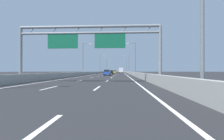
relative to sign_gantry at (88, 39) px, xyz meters
name	(u,v)px	position (x,y,z in m)	size (l,w,h in m)	color
ground_plane	(115,73)	(0.07, 81.54, -4.80)	(260.00, 260.00, 0.00)	#262628
lane_dash_left_1	(50,88)	(-1.73, -5.96, -4.80)	(0.16, 3.00, 0.01)	white
lane_dash_left_2	(80,81)	(-1.73, 3.04, -4.80)	(0.16, 3.00, 0.01)	white
lane_dash_left_3	(92,78)	(-1.73, 12.04, -4.80)	(0.16, 3.00, 0.01)	white
lane_dash_left_4	(98,76)	(-1.73, 21.04, -4.80)	(0.16, 3.00, 0.01)	white
lane_dash_left_5	(103,75)	(-1.73, 30.04, -4.80)	(0.16, 3.00, 0.01)	white
lane_dash_left_6	(106,74)	(-1.73, 39.04, -4.80)	(0.16, 3.00, 0.01)	white
lane_dash_left_7	(108,74)	(-1.73, 48.04, -4.80)	(0.16, 3.00, 0.01)	white
lane_dash_left_8	(109,74)	(-1.73, 57.04, -4.80)	(0.16, 3.00, 0.01)	white
lane_dash_left_9	(110,73)	(-1.73, 66.04, -4.80)	(0.16, 3.00, 0.01)	white
lane_dash_left_10	(111,73)	(-1.73, 75.04, -4.80)	(0.16, 3.00, 0.01)	white
lane_dash_left_11	(112,73)	(-1.73, 84.04, -4.80)	(0.16, 3.00, 0.01)	white
lane_dash_left_12	(113,73)	(-1.73, 93.04, -4.80)	(0.16, 3.00, 0.01)	white
lane_dash_left_13	(114,72)	(-1.73, 102.04, -4.80)	(0.16, 3.00, 0.01)	white
lane_dash_left_14	(114,72)	(-1.73, 111.04, -4.80)	(0.16, 3.00, 0.01)	white
lane_dash_left_15	(115,72)	(-1.73, 120.04, -4.80)	(0.16, 3.00, 0.01)	white
lane_dash_left_16	(115,72)	(-1.73, 129.04, -4.80)	(0.16, 3.00, 0.01)	white
lane_dash_left_17	(115,72)	(-1.73, 138.04, -4.80)	(0.16, 3.00, 0.01)	white
lane_dash_right_0	(33,135)	(1.87, -14.96, -4.80)	(0.16, 3.00, 0.01)	white
lane_dash_right_1	(97,88)	(1.87, -5.96, -4.80)	(0.16, 3.00, 0.01)	white
lane_dash_right_2	(107,81)	(1.87, 3.04, -4.80)	(0.16, 3.00, 0.01)	white
lane_dash_right_3	(111,78)	(1.87, 12.04, -4.80)	(0.16, 3.00, 0.01)	white
lane_dash_right_4	(114,76)	(1.87, 21.04, -4.80)	(0.16, 3.00, 0.01)	white
lane_dash_right_5	(115,75)	(1.87, 30.04, -4.80)	(0.16, 3.00, 0.01)	white
lane_dash_right_6	(116,74)	(1.87, 39.04, -4.80)	(0.16, 3.00, 0.01)	white
lane_dash_right_7	(117,74)	(1.87, 48.04, -4.80)	(0.16, 3.00, 0.01)	white
lane_dash_right_8	(117,74)	(1.87, 57.04, -4.80)	(0.16, 3.00, 0.01)	white
lane_dash_right_9	(118,73)	(1.87, 66.04, -4.80)	(0.16, 3.00, 0.01)	white
lane_dash_right_10	(118,73)	(1.87, 75.04, -4.80)	(0.16, 3.00, 0.01)	white
lane_dash_right_11	(118,73)	(1.87, 84.04, -4.80)	(0.16, 3.00, 0.01)	white
lane_dash_right_12	(118,73)	(1.87, 93.04, -4.80)	(0.16, 3.00, 0.01)	white
lane_dash_right_13	(119,72)	(1.87, 102.04, -4.80)	(0.16, 3.00, 0.01)	white
lane_dash_right_14	(119,72)	(1.87, 111.04, -4.80)	(0.16, 3.00, 0.01)	white
lane_dash_right_15	(119,72)	(1.87, 120.04, -4.80)	(0.16, 3.00, 0.01)	white
lane_dash_right_16	(119,72)	(1.87, 129.04, -4.80)	(0.16, 3.00, 0.01)	white
lane_dash_right_17	(119,72)	(1.87, 138.04, -4.80)	(0.16, 3.00, 0.01)	white
edge_line_left	(104,73)	(-5.18, 69.54, -4.80)	(0.16, 176.00, 0.01)	white
edge_line_right	(124,73)	(5.32, 69.54, -4.80)	(0.16, 176.00, 0.01)	white
barrier_left	(105,72)	(-6.83, 91.54, -4.33)	(0.45, 220.00, 0.95)	#9E9E99
barrier_right	(126,72)	(6.97, 91.54, -4.33)	(0.45, 220.00, 0.95)	#9E9E99
sign_gantry	(88,39)	(0.00, 0.00, 0.00)	(16.00, 0.36, 6.36)	gray
streetlamp_left_mid	(84,57)	(-7.40, 30.21, 0.59)	(2.58, 0.28, 9.50)	slate
streetlamp_right_mid	(134,57)	(7.54, 30.21, 0.59)	(2.58, 0.28, 9.50)	slate
streetlamp_left_far	(100,63)	(-7.40, 69.98, 0.59)	(2.58, 0.28, 9.50)	slate
streetlamp_right_far	(128,63)	(7.54, 69.98, 0.59)	(2.58, 0.28, 9.50)	slate
streetlamp_left_distant	(107,65)	(-7.40, 109.75, 0.59)	(2.58, 0.28, 9.50)	slate
streetlamp_right_distant	(126,65)	(7.54, 109.75, 0.59)	(2.58, 0.28, 9.50)	slate
yellow_car	(114,72)	(0.32, 65.41, -4.09)	(1.86, 4.17, 1.35)	yellow
silver_car	(108,72)	(-3.69, 73.80, -4.04)	(1.88, 4.41, 1.49)	#A8ADB2
orange_car	(115,72)	(-0.16, 88.61, -4.06)	(1.72, 4.20, 1.47)	orange
blue_car	(107,72)	(-0.17, 27.33, -4.00)	(1.72, 4.61, 1.58)	#2347AD
black_car	(111,72)	(-0.17, 43.69, -4.06)	(1.73, 4.53, 1.47)	black
box_truck	(121,70)	(3.59, 78.50, -3.16)	(2.40, 7.84, 2.98)	#194799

